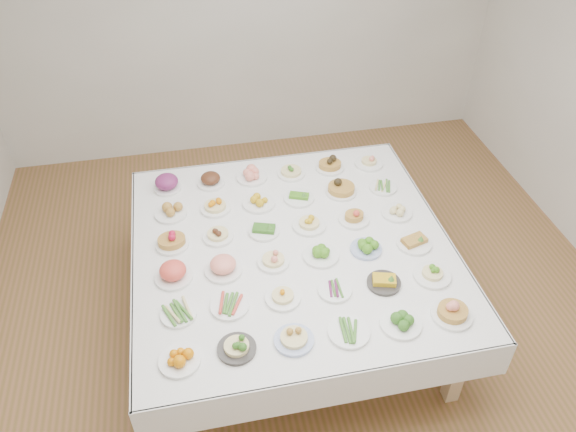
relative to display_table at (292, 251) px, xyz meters
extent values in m
plane|color=brown|center=(0.09, 0.02, -0.68)|extent=(5.00, 5.00, 0.00)
cube|color=silver|center=(0.09, 2.52, 0.72)|extent=(5.00, 0.02, 2.80)
cube|color=white|center=(0.00, 0.00, 0.04)|extent=(2.15, 2.15, 0.06)
cube|color=white|center=(0.00, 1.07, -0.07)|extent=(2.17, 0.02, 0.28)
cube|color=white|center=(0.00, -1.07, -0.07)|extent=(2.17, 0.02, 0.28)
cube|color=white|center=(1.07, 0.00, -0.07)|extent=(0.01, 2.17, 0.28)
cube|color=white|center=(-1.07, 0.00, -0.07)|extent=(0.02, 2.17, 0.28)
cube|color=#D1B186|center=(-0.89, -0.89, -0.34)|extent=(0.09, 0.09, 0.69)
cube|color=#D1B186|center=(0.89, -0.89, -0.34)|extent=(0.09, 0.09, 0.69)
cube|color=#D1B186|center=(-0.89, 0.89, -0.34)|extent=(0.09, 0.09, 0.69)
cube|color=#D1B186|center=(0.89, 0.89, -0.34)|extent=(0.09, 0.09, 0.69)
cylinder|color=white|center=(-0.81, -0.81, 0.08)|extent=(0.23, 0.23, 0.02)
cylinder|color=#2E2B29|center=(-0.49, -0.80, 0.08)|extent=(0.22, 0.22, 0.02)
cylinder|color=#4C66B2|center=(-0.16, -0.80, 0.08)|extent=(0.23, 0.23, 0.02)
cylinder|color=white|center=(0.16, -0.81, 0.08)|extent=(0.24, 0.24, 0.02)
cylinder|color=white|center=(0.48, -0.81, 0.08)|extent=(0.24, 0.24, 0.02)
cylinder|color=white|center=(0.80, -0.81, 0.08)|extent=(0.24, 0.24, 0.02)
cylinder|color=white|center=(-0.80, -0.48, 0.08)|extent=(0.21, 0.21, 0.02)
cylinder|color=white|center=(-0.49, -0.47, 0.08)|extent=(0.23, 0.23, 0.02)
cylinder|color=white|center=(-0.16, -0.48, 0.08)|extent=(0.22, 0.22, 0.02)
cylinder|color=white|center=(0.17, -0.48, 0.08)|extent=(0.21, 0.21, 0.02)
cylinder|color=#2E2B29|center=(0.49, -0.48, 0.08)|extent=(0.21, 0.21, 0.02)
cylinder|color=white|center=(0.81, -0.48, 0.08)|extent=(0.24, 0.24, 0.02)
cylinder|color=white|center=(-0.81, -0.16, 0.08)|extent=(0.24, 0.24, 0.02)
cylinder|color=white|center=(-0.49, -0.16, 0.08)|extent=(0.24, 0.24, 0.02)
cylinder|color=white|center=(-0.16, -0.16, 0.08)|extent=(0.21, 0.21, 0.02)
cylinder|color=white|center=(0.16, -0.16, 0.08)|extent=(0.24, 0.24, 0.02)
cylinder|color=#4C66B2|center=(0.47, -0.16, 0.08)|extent=(0.21, 0.21, 0.02)
cylinder|color=white|center=(0.81, -0.17, 0.08)|extent=(0.24, 0.24, 0.02)
cylinder|color=white|center=(-0.81, 0.15, 0.08)|extent=(0.22, 0.22, 0.02)
cylinder|color=white|center=(-0.49, 0.17, 0.08)|extent=(0.21, 0.21, 0.02)
cylinder|color=white|center=(-0.17, 0.16, 0.08)|extent=(0.21, 0.21, 0.02)
cylinder|color=white|center=(0.15, 0.16, 0.08)|extent=(0.23, 0.23, 0.02)
cylinder|color=white|center=(0.48, 0.16, 0.08)|extent=(0.22, 0.22, 0.02)
cylinder|color=white|center=(0.81, 0.16, 0.08)|extent=(0.22, 0.22, 0.02)
cylinder|color=white|center=(-0.80, 0.49, 0.08)|extent=(0.23, 0.23, 0.02)
cylinder|color=white|center=(-0.48, 0.48, 0.08)|extent=(0.22, 0.22, 0.02)
cylinder|color=white|center=(-0.15, 0.48, 0.08)|extent=(0.24, 0.24, 0.02)
cylinder|color=white|center=(0.15, 0.48, 0.08)|extent=(0.22, 0.22, 0.02)
cylinder|color=white|center=(0.48, 0.49, 0.08)|extent=(0.23, 0.23, 0.02)
cylinder|color=white|center=(0.81, 0.48, 0.08)|extent=(0.21, 0.21, 0.02)
cylinder|color=white|center=(-0.81, 0.80, 0.08)|extent=(0.21, 0.21, 0.02)
cylinder|color=white|center=(-0.48, 0.80, 0.08)|extent=(0.21, 0.21, 0.02)
cylinder|color=white|center=(-0.16, 0.81, 0.08)|extent=(0.24, 0.24, 0.02)
cylinder|color=white|center=(0.16, 0.80, 0.08)|extent=(0.22, 0.22, 0.02)
cylinder|color=white|center=(0.48, 0.81, 0.08)|extent=(0.22, 0.22, 0.02)
cylinder|color=white|center=(0.81, 0.81, 0.08)|extent=(0.23, 0.23, 0.02)
camera|label=1|loc=(-0.60, -2.76, 2.68)|focal=35.00mm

